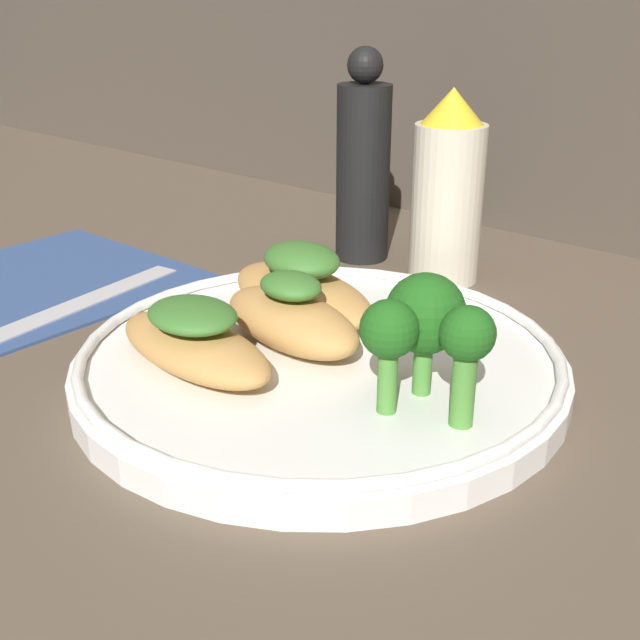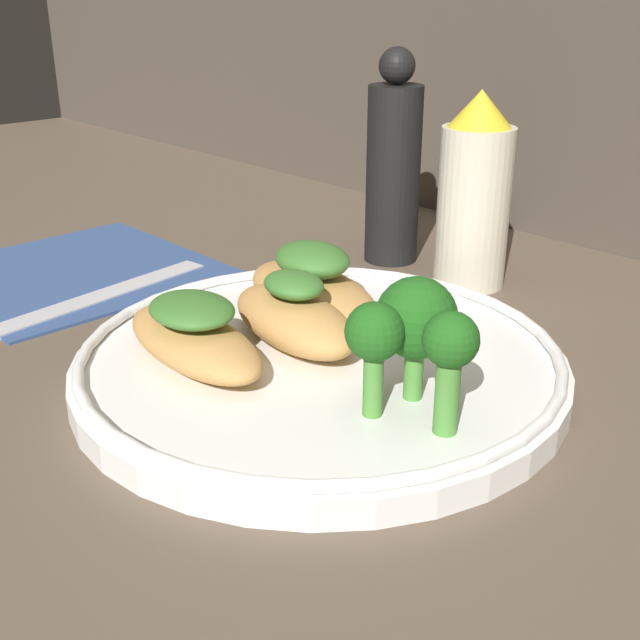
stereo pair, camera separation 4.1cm
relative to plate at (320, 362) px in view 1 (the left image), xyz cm
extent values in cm
cube|color=brown|center=(0.00, 0.00, -1.49)|extent=(180.00, 180.00, 1.00)
cylinder|color=white|center=(0.00, 0.00, -0.29)|extent=(25.71, 25.71, 1.40)
torus|color=white|center=(0.00, 0.00, 0.71)|extent=(25.11, 25.11, 0.60)
ellipsoid|color=tan|center=(-3.80, -5.25, 1.55)|extent=(10.92, 5.30, 2.29)
ellipsoid|color=#3D752D|center=(-3.80, -5.25, 3.34)|extent=(5.35, 4.44, 1.28)
ellipsoid|color=tan|center=(-2.01, 0.24, 1.79)|extent=(10.22, 6.00, 2.76)
ellipsoid|color=#3D752D|center=(-2.01, 0.24, 3.81)|extent=(4.11, 3.50, 1.28)
ellipsoid|color=tan|center=(-4.42, 3.55, 1.64)|extent=(12.11, 7.83, 2.46)
ellipsoid|color=#3D752D|center=(-4.42, 3.55, 3.78)|extent=(5.77, 5.02, 1.81)
cylinder|color=#4C8E38|center=(9.32, -1.34, 2.19)|extent=(1.07, 1.07, 3.55)
sphere|color=#1E5B19|center=(9.32, -1.34, 4.81)|extent=(2.44, 2.44, 2.44)
cylinder|color=#4C8E38|center=(6.33, 0.24, 1.80)|extent=(0.90, 0.90, 2.77)
sphere|color=#1E5B19|center=(6.33, 0.24, 4.50)|extent=(3.77, 3.77, 3.77)
cylinder|color=#4C8E38|center=(6.12, -2.53, 2.00)|extent=(0.91, 0.91, 3.18)
sphere|color=#1E5B19|center=(6.12, -2.53, 4.51)|extent=(2.65, 2.65, 2.65)
cylinder|color=beige|center=(-3.45, 17.40, 4.39)|extent=(4.86, 4.86, 10.76)
cone|color=yellow|center=(-3.45, 17.40, 10.95)|extent=(4.13, 4.13, 2.37)
cylinder|color=black|center=(-10.69, 17.40, 5.39)|extent=(3.93, 3.93, 12.75)
sphere|color=black|center=(-10.69, 17.40, 13.04)|extent=(2.56, 2.56, 2.56)
cube|color=silver|center=(-18.28, -2.89, -0.69)|extent=(3.91, 17.31, 0.60)
cube|color=#334C7F|center=(-24.13, -1.47, -0.79)|extent=(17.53, 17.53, 0.40)
camera|label=1|loc=(24.55, -28.83, 18.60)|focal=45.00mm
camera|label=2|loc=(27.53, -25.99, 18.60)|focal=45.00mm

